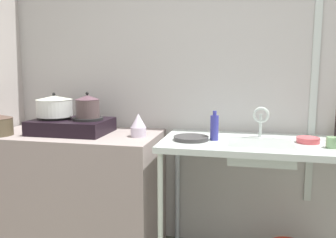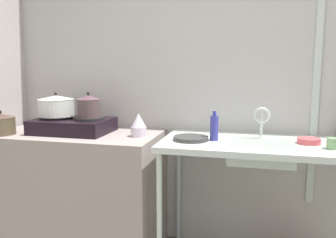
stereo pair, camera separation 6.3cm
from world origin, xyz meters
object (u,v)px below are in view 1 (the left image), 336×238
at_px(pot_on_right_burner, 88,106).
at_px(sink_basin, 260,152).
at_px(percolator, 138,125).
at_px(small_bowl_on_drainboard, 308,140).
at_px(pot_on_left_burner, 55,106).
at_px(bottle_by_sink, 214,127).
at_px(frying_pan, 191,138).
at_px(stove, 72,126).
at_px(cup_by_rack, 332,143).
at_px(faucet, 261,117).

xyz_separation_m(pot_on_right_burner, sink_basin, (1.24, -0.04, -0.27)).
relative_size(percolator, small_bowl_on_drainboard, 1.14).
height_order(pot_on_left_burner, bottle_by_sink, pot_on_left_burner).
relative_size(pot_on_left_burner, bottle_by_sink, 1.34).
distance_m(small_bowl_on_drainboard, bottle_by_sink, 0.61).
height_order(pot_on_left_burner, percolator, pot_on_left_burner).
height_order(pot_on_right_burner, frying_pan, pot_on_right_burner).
bearing_deg(stove, percolator, -2.26).
bearing_deg(frying_pan, bottle_by_sink, 12.19).
xyz_separation_m(pot_on_left_burner, cup_by_rack, (1.93, -0.11, -0.17)).
bearing_deg(small_bowl_on_drainboard, sink_basin, -168.16).
xyz_separation_m(percolator, small_bowl_on_drainboard, (1.15, 0.04, -0.06)).
bearing_deg(frying_pan, pot_on_left_burner, 176.67).
bearing_deg(stove, pot_on_right_burner, 0.00).
distance_m(sink_basin, cup_by_rack, 0.43).
height_order(stove, small_bowl_on_drainboard, stove).
relative_size(pot_on_right_burner, cup_by_rack, 2.58).
height_order(pot_on_right_burner, cup_by_rack, pot_on_right_burner).
relative_size(stove, small_bowl_on_drainboard, 3.85).
distance_m(faucet, small_bowl_on_drainboard, 0.34).
bearing_deg(pot_on_right_burner, frying_pan, -4.48).
xyz_separation_m(sink_basin, bottle_by_sink, (-0.31, 0.02, 0.15)).
distance_m(faucet, cup_by_rack, 0.49).
bearing_deg(small_bowl_on_drainboard, bottle_by_sink, -175.50).
xyz_separation_m(pot_on_right_burner, small_bowl_on_drainboard, (1.54, 0.02, -0.19)).
relative_size(sink_basin, faucet, 1.89).
bearing_deg(cup_by_rack, small_bowl_on_drainboard, 133.50).
bearing_deg(faucet, bottle_by_sink, -154.46).
relative_size(percolator, bottle_by_sink, 0.83).
height_order(pot_on_left_burner, pot_on_right_burner, pot_on_right_burner).
xyz_separation_m(faucet, bottle_by_sink, (-0.31, -0.15, -0.06)).
relative_size(stove, bottle_by_sink, 2.80).
bearing_deg(pot_on_right_burner, percolator, -3.03).
height_order(pot_on_left_burner, cup_by_rack, pot_on_left_burner).
relative_size(stove, frying_pan, 2.38).
bearing_deg(faucet, pot_on_right_burner, -174.51).
bearing_deg(small_bowl_on_drainboard, stove, -179.33).
distance_m(frying_pan, bottle_by_sink, 0.17).
bearing_deg(small_bowl_on_drainboard, frying_pan, -173.93).
bearing_deg(small_bowl_on_drainboard, percolator, -177.97).
height_order(stove, bottle_by_sink, bottle_by_sink).
bearing_deg(bottle_by_sink, stove, 178.50).
xyz_separation_m(stove, percolator, (0.53, -0.02, 0.02)).
distance_m(pot_on_left_burner, pot_on_right_burner, 0.27).
bearing_deg(percolator, small_bowl_on_drainboard, 2.03).
distance_m(pot_on_right_burner, percolator, 0.42).
bearing_deg(percolator, frying_pan, -5.96).
bearing_deg(pot_on_left_burner, stove, 0.00).
relative_size(sink_basin, small_bowl_on_drainboard, 2.84).
height_order(sink_basin, bottle_by_sink, bottle_by_sink).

